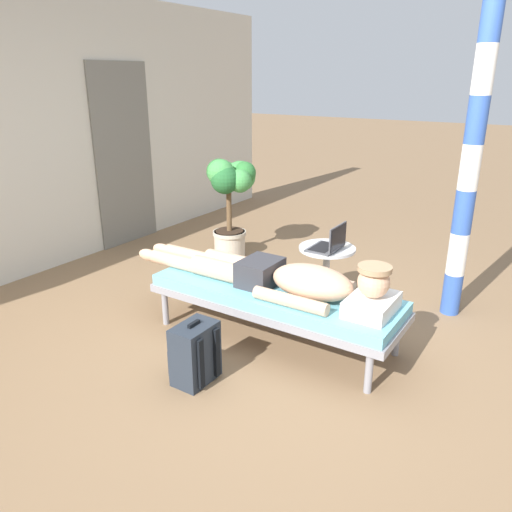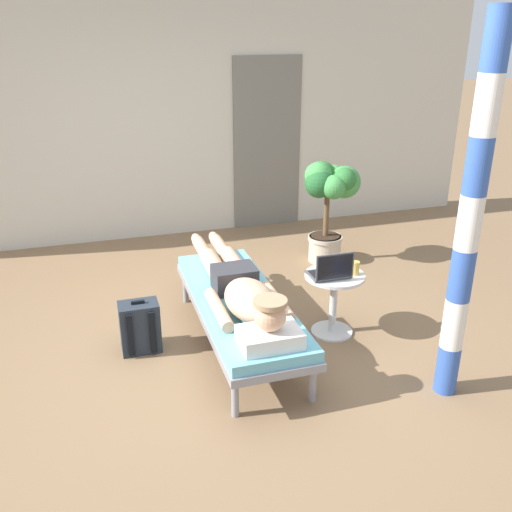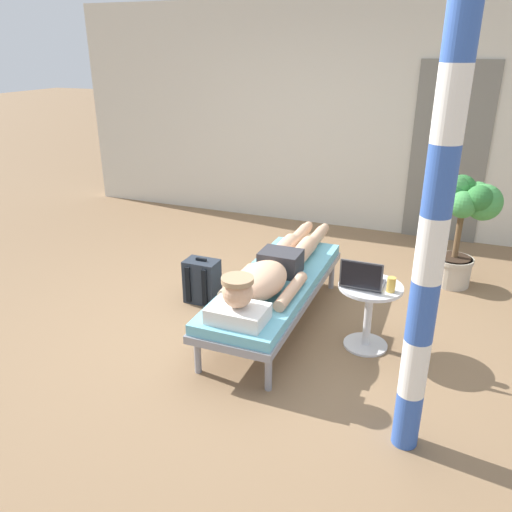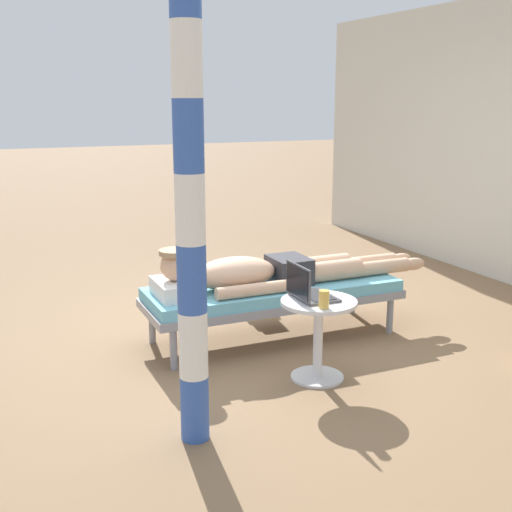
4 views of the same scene
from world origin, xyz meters
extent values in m
plane|color=#846647|center=(0.00, 0.00, 0.00)|extent=(40.00, 40.00, 0.00)
cube|color=beige|center=(0.19, 2.93, 1.35)|extent=(7.60, 0.20, 2.70)
cube|color=slate|center=(1.31, 2.82, 1.02)|extent=(0.84, 0.03, 2.04)
cylinder|color=gray|center=(-0.08, 0.98, 0.14)|extent=(0.05, 0.05, 0.28)
cylinder|color=gray|center=(0.46, 0.98, 0.14)|extent=(0.05, 0.05, 0.28)
cylinder|color=gray|center=(-0.08, -0.72, 0.14)|extent=(0.05, 0.05, 0.28)
cylinder|color=gray|center=(0.46, -0.72, 0.14)|extent=(0.05, 0.05, 0.28)
cube|color=gray|center=(0.19, 0.13, 0.31)|extent=(0.64, 1.91, 0.06)
cube|color=#6BB7CC|center=(0.19, 0.13, 0.38)|extent=(0.61, 1.87, 0.08)
cube|color=white|center=(0.19, -0.61, 0.47)|extent=(0.40, 0.28, 0.11)
sphere|color=#D8A884|center=(0.19, -0.61, 0.64)|extent=(0.21, 0.21, 0.21)
cylinder|color=tan|center=(0.19, -0.61, 0.73)|extent=(0.22, 0.22, 0.03)
ellipsoid|color=#D8A884|center=(0.19, -0.17, 0.54)|extent=(0.35, 0.60, 0.23)
cylinder|color=#D8A884|center=(-0.03, -0.12, 0.46)|extent=(0.09, 0.55, 0.09)
cylinder|color=#D8A884|center=(0.41, -0.12, 0.46)|extent=(0.09, 0.55, 0.09)
cube|color=#333338|center=(0.19, 0.26, 0.52)|extent=(0.33, 0.26, 0.19)
cylinder|color=#D8A884|center=(0.11, 0.60, 0.49)|extent=(0.15, 0.42, 0.15)
cylinder|color=#D8A884|center=(0.11, 1.03, 0.47)|extent=(0.11, 0.44, 0.11)
ellipsoid|color=#D8A884|center=(0.11, 1.32, 0.47)|extent=(0.09, 0.20, 0.10)
cylinder|color=#D8A884|center=(0.28, 0.60, 0.49)|extent=(0.15, 0.42, 0.15)
cylinder|color=#D8A884|center=(0.28, 1.03, 0.47)|extent=(0.11, 0.44, 0.11)
ellipsoid|color=#D8A884|center=(0.28, 1.32, 0.47)|extent=(0.09, 0.20, 0.10)
cylinder|color=silver|center=(0.97, 0.08, 0.01)|extent=(0.34, 0.34, 0.02)
cylinder|color=silver|center=(0.97, 0.08, 0.26)|extent=(0.06, 0.06, 0.48)
cylinder|color=silver|center=(0.97, 0.08, 0.51)|extent=(0.48, 0.48, 0.02)
cube|color=#4C4C51|center=(0.91, 0.08, 0.53)|extent=(0.31, 0.22, 0.02)
cube|color=black|center=(0.91, 0.09, 0.54)|extent=(0.27, 0.15, 0.00)
cube|color=#4C4C51|center=(0.91, -0.04, 0.64)|extent=(0.31, 0.01, 0.21)
cube|color=black|center=(0.91, -0.05, 0.64)|extent=(0.29, 0.00, 0.19)
cylinder|color=gold|center=(1.12, 0.03, 0.58)|extent=(0.06, 0.06, 0.11)
cube|color=#262D38|center=(-0.56, 0.27, 0.20)|extent=(0.30, 0.20, 0.40)
cube|color=#262D38|center=(-0.56, 0.39, 0.13)|extent=(0.23, 0.04, 0.18)
cube|color=black|center=(-0.64, 0.16, 0.20)|extent=(0.04, 0.02, 0.34)
cube|color=black|center=(-0.48, 0.16, 0.20)|extent=(0.04, 0.02, 0.34)
cube|color=black|center=(-0.56, 0.27, 0.41)|extent=(0.10, 0.02, 0.02)
cylinder|color=#BFB29E|center=(1.53, 1.51, 0.14)|extent=(0.34, 0.34, 0.28)
cylinder|color=#BFB29E|center=(1.53, 1.51, 0.26)|extent=(0.37, 0.37, 0.04)
cylinder|color=#332319|center=(1.53, 1.51, 0.29)|extent=(0.31, 0.31, 0.01)
cylinder|color=brown|center=(1.53, 1.51, 0.53)|extent=(0.06, 0.06, 0.50)
sphere|color=#429347|center=(1.70, 1.47, 0.86)|extent=(0.33, 0.33, 0.33)
sphere|color=#429347|center=(1.64, 1.61, 0.89)|extent=(0.26, 0.26, 0.26)
sphere|color=#2D7233|center=(1.50, 1.60, 0.93)|extent=(0.27, 0.27, 0.27)
sphere|color=#429347|center=(1.43, 1.53, 0.94)|extent=(0.28, 0.28, 0.28)
sphere|color=#23602D|center=(1.42, 1.47, 0.87)|extent=(0.30, 0.30, 0.30)
sphere|color=#429347|center=(1.53, 1.36, 0.85)|extent=(0.25, 0.25, 0.25)
sphere|color=#2D7233|center=(1.65, 1.38, 0.92)|extent=(0.24, 0.24, 0.24)
cylinder|color=#3359B2|center=(1.38, -0.89, 0.18)|extent=(0.15, 0.15, 0.35)
cylinder|color=white|center=(1.38, -0.89, 0.53)|extent=(0.15, 0.15, 0.35)
cylinder|color=#3359B2|center=(1.38, -0.89, 0.88)|extent=(0.15, 0.15, 0.35)
cylinder|color=white|center=(1.38, -0.89, 1.23)|extent=(0.15, 0.15, 0.35)
cylinder|color=#3359B2|center=(1.38, -0.89, 1.58)|extent=(0.15, 0.15, 0.35)
cylinder|color=white|center=(1.38, -0.89, 1.93)|extent=(0.15, 0.15, 0.35)
cylinder|color=#3359B2|center=(1.38, -0.89, 2.28)|extent=(0.15, 0.15, 0.35)
camera|label=1|loc=(-2.72, -1.60, 1.90)|focal=35.17mm
camera|label=2|loc=(-0.84, -3.61, 2.34)|focal=39.42mm
camera|label=3|loc=(1.47, -3.42, 2.18)|focal=35.88mm
camera|label=4|loc=(4.44, -1.88, 1.76)|focal=46.66mm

